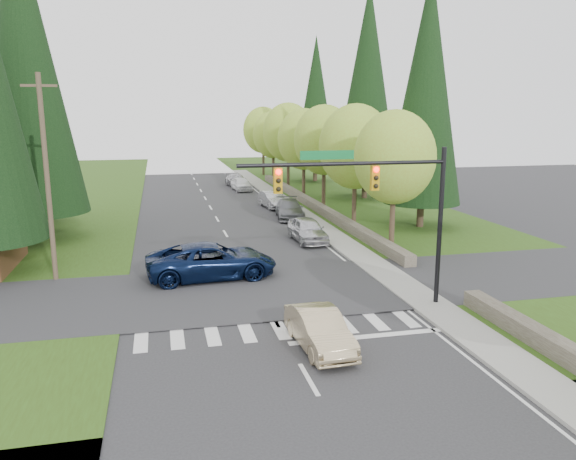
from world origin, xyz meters
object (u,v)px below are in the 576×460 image
object	(u,v)px
suv_navy	(212,261)
parked_car_b	(290,209)
parked_car_c	(273,200)
parked_car_d	(241,184)
parked_car_e	(237,180)
sedan_champagne	(319,330)
parked_car_a	(308,230)

from	to	relation	value
suv_navy	parked_car_b	distance (m)	16.68
parked_car_b	parked_car_c	world-z (taller)	parked_car_b
parked_car_d	parked_car_e	distance (m)	3.37
sedan_champagne	parked_car_a	size ratio (longest dim) A/B	0.92
parked_car_b	parked_car_e	xyz separation A→B (m)	(-1.40, 19.90, -0.05)
suv_navy	parked_car_d	xyz separation A→B (m)	(6.10, 31.43, -0.20)
suv_navy	parked_car_c	distance (m)	21.29
parked_car_a	parked_car_c	size ratio (longest dim) A/B	1.05
parked_car_c	parked_car_d	world-z (taller)	parked_car_c
sedan_champagne	parked_car_d	size ratio (longest dim) A/B	1.02
parked_car_c	suv_navy	bearing A→B (deg)	-116.15
parked_car_a	parked_car_e	world-z (taller)	parked_car_a
parked_car_a	parked_car_c	distance (m)	13.26
suv_navy	parked_car_a	distance (m)	9.61
suv_navy	parked_car_d	world-z (taller)	suv_navy
sedan_champagne	suv_navy	bearing A→B (deg)	103.75
parked_car_c	sedan_champagne	bearing A→B (deg)	-104.73
sedan_champagne	parked_car_c	size ratio (longest dim) A/B	0.97
sedan_champagne	suv_navy	world-z (taller)	suv_navy
sedan_champagne	parked_car_c	world-z (taller)	parked_car_c
sedan_champagne	parked_car_e	distance (m)	44.34
sedan_champagne	parked_car_d	bearing A→B (deg)	82.22
parked_car_b	parked_car_d	bearing A→B (deg)	102.39
suv_navy	parked_car_e	world-z (taller)	suv_navy
parked_car_a	parked_car_d	size ratio (longest dim) A/B	1.11
suv_navy	parked_car_a	world-z (taller)	suv_navy
sedan_champagne	parked_car_b	bearing A→B (deg)	75.98
parked_car_a	parked_car_e	size ratio (longest dim) A/B	0.97
parked_car_b	parked_car_d	xyz separation A→B (m)	(-1.40, 16.53, -0.03)
suv_navy	parked_car_e	size ratio (longest dim) A/B	1.39
parked_car_c	parked_car_d	bearing A→B (deg)	89.05
parked_car_d	parked_car_e	xyz separation A→B (m)	(0.00, 3.37, -0.02)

